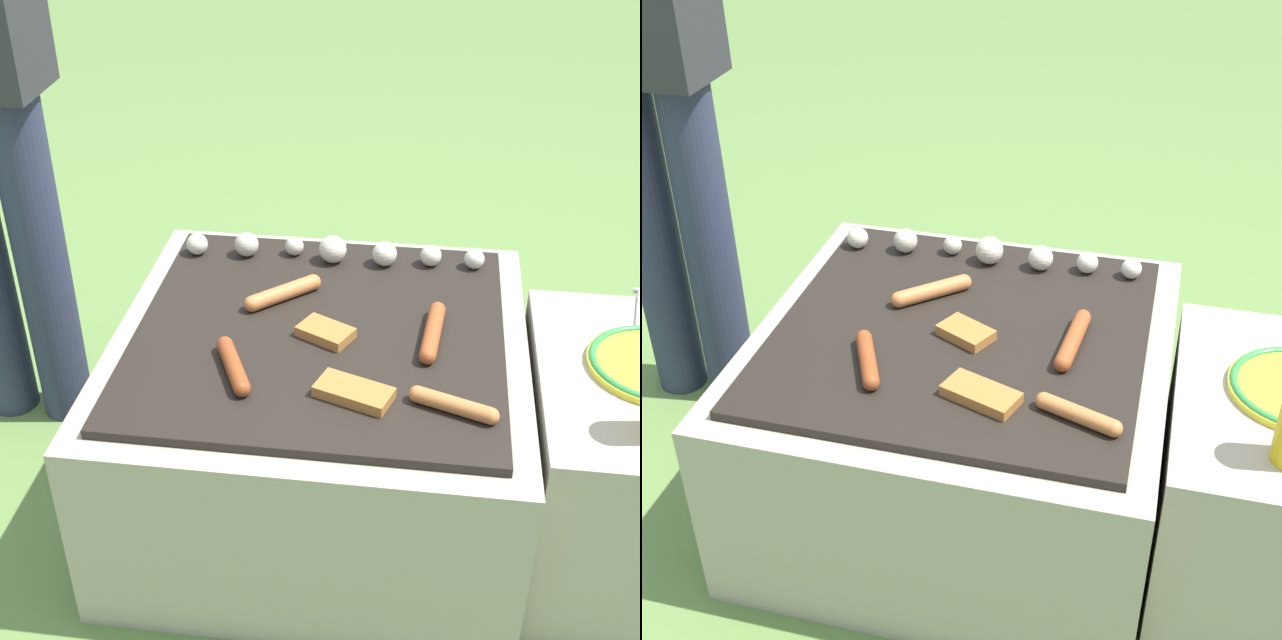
{
  "view_description": "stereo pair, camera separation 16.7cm",
  "coord_description": "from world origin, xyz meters",
  "views": [
    {
      "loc": [
        0.18,
        -1.38,
        1.36
      ],
      "look_at": [
        0.0,
        0.0,
        0.45
      ],
      "focal_mm": 50.0,
      "sensor_mm": 36.0,
      "label": 1
    },
    {
      "loc": [
        0.35,
        -1.35,
        1.36
      ],
      "look_at": [
        0.0,
        0.0,
        0.45
      ],
      "focal_mm": 50.0,
      "sensor_mm": 36.0,
      "label": 2
    }
  ],
  "objects": [
    {
      "name": "grill",
      "position": [
        0.0,
        0.0,
        0.21
      ],
      "size": [
        0.78,
        0.78,
        0.43
      ],
      "color": "#A89E8C",
      "rests_on": "ground_plane"
    },
    {
      "name": "side_ledge",
      "position": [
        0.6,
        -0.07,
        0.21
      ],
      "size": [
        0.41,
        0.53,
        0.43
      ],
      "color": "#A89E8C",
      "rests_on": "ground_plane"
    },
    {
      "name": "bread_slice_left",
      "position": [
        0.01,
        -0.02,
        0.44
      ],
      "size": [
        0.12,
        0.1,
        0.02
      ],
      "color": "#B27033",
      "rests_on": "grill"
    },
    {
      "name": "mushroom_row",
      "position": [
        -0.01,
        0.26,
        0.45
      ],
      "size": [
        0.63,
        0.07,
        0.06
      ],
      "color": "beige",
      "rests_on": "grill"
    },
    {
      "name": "sausage_front_left",
      "position": [
        -0.13,
        -0.16,
        0.44
      ],
      "size": [
        0.09,
        0.15,
        0.03
      ],
      "color": "#93421E",
      "rests_on": "grill"
    },
    {
      "name": "bread_slice_center",
      "position": [
        0.08,
        -0.2,
        0.44
      ],
      "size": [
        0.14,
        0.1,
        0.02
      ],
      "color": "#B27033",
      "rests_on": "grill"
    },
    {
      "name": "sausage_front_center",
      "position": [
        -0.09,
        0.09,
        0.44
      ],
      "size": [
        0.14,
        0.13,
        0.03
      ],
      "color": "#C6753D",
      "rests_on": "grill"
    },
    {
      "name": "sausage_front_right",
      "position": [
        0.25,
        -0.22,
        0.44
      ],
      "size": [
        0.15,
        0.07,
        0.03
      ],
      "color": "#C6753D",
      "rests_on": "grill"
    },
    {
      "name": "sausage_back_right",
      "position": [
        0.21,
        -0.01,
        0.44
      ],
      "size": [
        0.05,
        0.19,
        0.03
      ],
      "color": "#A34C23",
      "rests_on": "grill"
    },
    {
      "name": "ground_plane",
      "position": [
        0.0,
        0.0,
        0.0
      ],
      "size": [
        14.0,
        14.0,
        0.0
      ],
      "primitive_type": "plane",
      "color": "#608442"
    }
  ]
}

